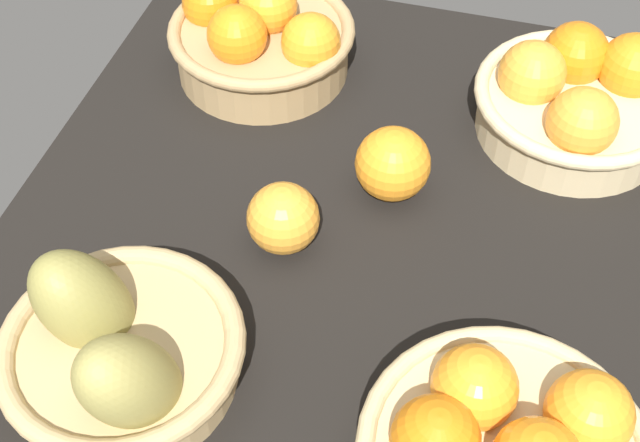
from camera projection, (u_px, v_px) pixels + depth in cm
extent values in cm
cube|color=black|center=(350.00, 249.00, 89.41)|extent=(84.00, 72.00, 3.00)
sphere|color=orange|center=(475.00, 387.00, 68.72)|extent=(7.05, 7.05, 7.05)
sphere|color=orange|center=(589.00, 414.00, 67.49)|extent=(7.05, 7.05, 7.05)
sphere|color=orange|center=(435.00, 440.00, 65.55)|extent=(7.05, 7.05, 7.05)
cylinder|color=tan|center=(125.00, 359.00, 76.15)|extent=(19.75, 19.75, 4.63)
torus|color=tan|center=(121.00, 345.00, 74.41)|extent=(21.69, 21.69, 1.95)
ellipsoid|color=#9E934C|center=(129.00, 382.00, 69.68)|extent=(14.15, 11.68, 14.95)
ellipsoid|color=olive|center=(83.00, 302.00, 74.87)|extent=(9.60, 12.93, 13.87)
cylinder|color=tan|center=(263.00, 50.00, 104.17)|extent=(20.62, 20.62, 5.87)
torus|color=tan|center=(261.00, 30.00, 101.96)|extent=(22.23, 22.23, 1.61)
sphere|color=orange|center=(268.00, 5.00, 101.10)|extent=(6.92, 6.92, 6.92)
sphere|color=orange|center=(211.00, 3.00, 103.44)|extent=(6.92, 6.92, 6.92)
sphere|color=orange|center=(311.00, 42.00, 98.69)|extent=(6.92, 6.92, 6.92)
sphere|color=orange|center=(237.00, 35.00, 97.72)|extent=(6.92, 6.92, 6.92)
cylinder|color=#D3BC8C|center=(573.00, 113.00, 97.07)|extent=(21.23, 21.23, 5.26)
torus|color=#D3BC8C|center=(578.00, 95.00, 95.09)|extent=(22.88, 22.88, 1.65)
sphere|color=#F49E33|center=(532.00, 74.00, 94.93)|extent=(7.49, 7.49, 7.49)
sphere|color=orange|center=(632.00, 67.00, 95.53)|extent=(7.49, 7.49, 7.49)
sphere|color=#F49E33|center=(582.00, 122.00, 89.73)|extent=(7.49, 7.49, 7.49)
sphere|color=orange|center=(575.00, 55.00, 97.20)|extent=(7.49, 7.49, 7.49)
sphere|color=orange|center=(393.00, 164.00, 89.87)|extent=(7.96, 7.96, 7.96)
sphere|color=#F49E33|center=(283.00, 218.00, 85.32)|extent=(7.31, 7.31, 7.31)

